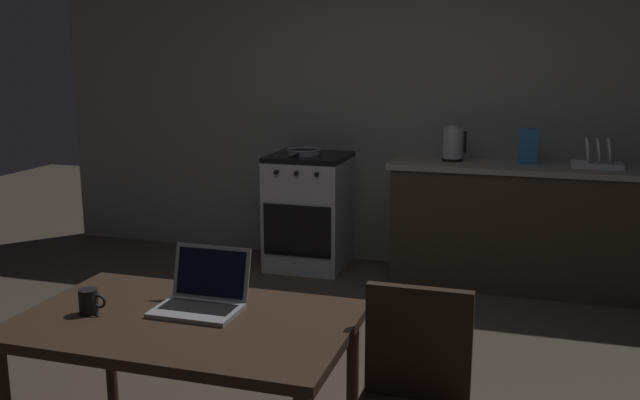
{
  "coord_description": "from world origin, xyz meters",
  "views": [
    {
      "loc": [
        1.11,
        -3.01,
        1.7
      ],
      "look_at": [
        -0.03,
        0.75,
        0.87
      ],
      "focal_mm": 39.04,
      "sensor_mm": 36.0,
      "label": 1
    }
  ],
  "objects_px": {
    "coffee_mug": "(89,301)",
    "cereal_box": "(528,146)",
    "laptop": "(202,298)",
    "dining_table": "(186,337)",
    "electric_kettle": "(453,144)",
    "chair": "(412,400)",
    "stove_oven": "(309,211)",
    "dish_rack": "(597,160)",
    "frying_pan": "(303,152)"
  },
  "relations": [
    {
      "from": "chair",
      "to": "laptop",
      "type": "bearing_deg",
      "value": 164.6
    },
    {
      "from": "dining_table",
      "to": "chair",
      "type": "bearing_deg",
      "value": 2.21
    },
    {
      "from": "frying_pan",
      "to": "dish_rack",
      "type": "bearing_deg",
      "value": 0.73
    },
    {
      "from": "electric_kettle",
      "to": "cereal_box",
      "type": "distance_m",
      "value": 0.53
    },
    {
      "from": "coffee_mug",
      "to": "cereal_box",
      "type": "height_order",
      "value": "cereal_box"
    },
    {
      "from": "stove_oven",
      "to": "laptop",
      "type": "height_order",
      "value": "laptop"
    },
    {
      "from": "frying_pan",
      "to": "laptop",
      "type": "bearing_deg",
      "value": -79.51
    },
    {
      "from": "laptop",
      "to": "chair",
      "type": "bearing_deg",
      "value": -16.07
    },
    {
      "from": "frying_pan",
      "to": "stove_oven",
      "type": "bearing_deg",
      "value": 34.02
    },
    {
      "from": "dining_table",
      "to": "dish_rack",
      "type": "xyz_separation_m",
      "value": [
        1.65,
        2.99,
        0.31
      ]
    },
    {
      "from": "electric_kettle",
      "to": "frying_pan",
      "type": "relative_size",
      "value": 0.59
    },
    {
      "from": "laptop",
      "to": "cereal_box",
      "type": "relative_size",
      "value": 1.26
    },
    {
      "from": "stove_oven",
      "to": "electric_kettle",
      "type": "bearing_deg",
      "value": 0.13
    },
    {
      "from": "stove_oven",
      "to": "cereal_box",
      "type": "distance_m",
      "value": 1.75
    },
    {
      "from": "laptop",
      "to": "dish_rack",
      "type": "height_order",
      "value": "dish_rack"
    },
    {
      "from": "laptop",
      "to": "electric_kettle",
      "type": "bearing_deg",
      "value": 66.63
    },
    {
      "from": "coffee_mug",
      "to": "stove_oven",
      "type": "bearing_deg",
      "value": 92.0
    },
    {
      "from": "cereal_box",
      "to": "dining_table",
      "type": "bearing_deg",
      "value": -111.42
    },
    {
      "from": "stove_oven",
      "to": "coffee_mug",
      "type": "xyz_separation_m",
      "value": [
        0.11,
        -3.04,
        0.32
      ]
    },
    {
      "from": "coffee_mug",
      "to": "cereal_box",
      "type": "xyz_separation_m",
      "value": [
        1.55,
        3.07,
        0.26
      ]
    },
    {
      "from": "dining_table",
      "to": "electric_kettle",
      "type": "bearing_deg",
      "value": 77.81
    },
    {
      "from": "laptop",
      "to": "dish_rack",
      "type": "distance_m",
      "value": 3.31
    },
    {
      "from": "dining_table",
      "to": "dish_rack",
      "type": "bearing_deg",
      "value": 61.14
    },
    {
      "from": "coffee_mug",
      "to": "chair",
      "type": "bearing_deg",
      "value": 4.46
    },
    {
      "from": "dining_table",
      "to": "frying_pan",
      "type": "bearing_deg",
      "value": 99.81
    },
    {
      "from": "chair",
      "to": "frying_pan",
      "type": "relative_size",
      "value": 2.0
    },
    {
      "from": "electric_kettle",
      "to": "laptop",
      "type": "bearing_deg",
      "value": -102.31
    },
    {
      "from": "electric_kettle",
      "to": "coffee_mug",
      "type": "xyz_separation_m",
      "value": [
        -1.01,
        -3.05,
        -0.26
      ]
    },
    {
      "from": "dish_rack",
      "to": "frying_pan",
      "type": "bearing_deg",
      "value": -179.27
    },
    {
      "from": "dish_rack",
      "to": "laptop",
      "type": "bearing_deg",
      "value": -119.5
    },
    {
      "from": "stove_oven",
      "to": "coffee_mug",
      "type": "height_order",
      "value": "stove_oven"
    },
    {
      "from": "coffee_mug",
      "to": "dish_rack",
      "type": "distance_m",
      "value": 3.66
    },
    {
      "from": "laptop",
      "to": "dining_table",
      "type": "bearing_deg",
      "value": -109.85
    },
    {
      "from": "laptop",
      "to": "frying_pan",
      "type": "bearing_deg",
      "value": 89.43
    },
    {
      "from": "dish_rack",
      "to": "dining_table",
      "type": "bearing_deg",
      "value": -118.86
    },
    {
      "from": "cereal_box",
      "to": "electric_kettle",
      "type": "bearing_deg",
      "value": -177.86
    },
    {
      "from": "chair",
      "to": "laptop",
      "type": "height_order",
      "value": "laptop"
    },
    {
      "from": "dining_table",
      "to": "cereal_box",
      "type": "xyz_separation_m",
      "value": [
        1.18,
        3.01,
        0.39
      ]
    },
    {
      "from": "stove_oven",
      "to": "electric_kettle",
      "type": "relative_size",
      "value": 3.5
    },
    {
      "from": "chair",
      "to": "laptop",
      "type": "distance_m",
      "value": 0.88
    },
    {
      "from": "stove_oven",
      "to": "laptop",
      "type": "xyz_separation_m",
      "value": [
        0.49,
        -2.88,
        0.32
      ]
    },
    {
      "from": "dining_table",
      "to": "cereal_box",
      "type": "height_order",
      "value": "cereal_box"
    },
    {
      "from": "electric_kettle",
      "to": "chair",
      "type": "bearing_deg",
      "value": -86.02
    },
    {
      "from": "electric_kettle",
      "to": "dish_rack",
      "type": "xyz_separation_m",
      "value": [
        1.0,
        0.0,
        -0.08
      ]
    },
    {
      "from": "dining_table",
      "to": "laptop",
      "type": "xyz_separation_m",
      "value": [
        0.02,
        0.11,
        0.12
      ]
    },
    {
      "from": "laptop",
      "to": "cereal_box",
      "type": "xyz_separation_m",
      "value": [
        1.16,
        2.9,
        0.26
      ]
    },
    {
      "from": "stove_oven",
      "to": "dining_table",
      "type": "relative_size",
      "value": 0.73
    },
    {
      "from": "frying_pan",
      "to": "dish_rack",
      "type": "height_order",
      "value": "dish_rack"
    },
    {
      "from": "stove_oven",
      "to": "dining_table",
      "type": "xyz_separation_m",
      "value": [
        0.47,
        -2.98,
        0.2
      ]
    },
    {
      "from": "stove_oven",
      "to": "frying_pan",
      "type": "distance_m",
      "value": 0.48
    }
  ]
}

